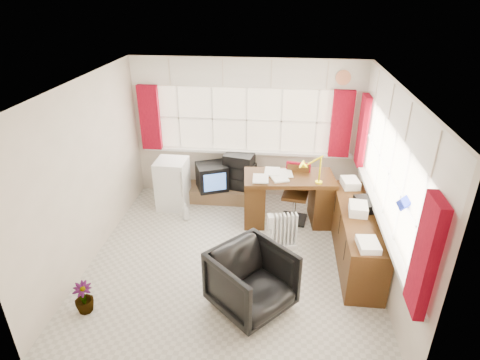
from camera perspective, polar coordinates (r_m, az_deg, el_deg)
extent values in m
plane|color=beige|center=(5.92, -0.99, -11.02)|extent=(4.00, 4.00, 0.00)
plane|color=beige|center=(7.09, 0.96, 7.05)|extent=(4.00, 0.00, 4.00)
plane|color=beige|center=(3.60, -5.24, -14.34)|extent=(4.00, 0.00, 4.00)
plane|color=beige|center=(5.84, -20.97, 0.85)|extent=(0.00, 4.00, 4.00)
plane|color=beige|center=(5.40, 20.48, -1.14)|extent=(0.00, 4.00, 4.00)
plane|color=white|center=(4.83, -1.22, 13.29)|extent=(4.00, 4.00, 0.00)
plane|color=beige|center=(7.01, 0.96, 8.54)|extent=(3.60, 0.00, 3.60)
cube|color=white|center=(7.17, 0.90, 4.02)|extent=(3.70, 0.12, 0.05)
cube|color=white|center=(7.20, -8.71, 8.74)|extent=(0.03, 0.02, 1.10)
cube|color=white|center=(7.08, -3.95, 8.66)|extent=(0.03, 0.02, 1.10)
cube|color=white|center=(7.00, 0.95, 8.51)|extent=(0.03, 0.02, 1.10)
cube|color=white|center=(6.97, 5.92, 8.31)|extent=(0.03, 0.02, 1.10)
cube|color=white|center=(7.00, 10.88, 8.04)|extent=(0.03, 0.02, 1.10)
plane|color=beige|center=(5.31, 20.60, 0.79)|extent=(0.00, 3.60, 3.60)
cube|color=white|center=(5.56, 19.27, -4.59)|extent=(0.12, 3.70, 0.05)
cube|color=white|center=(4.29, 23.88, -6.08)|extent=(0.02, 0.03, 1.10)
cube|color=white|center=(4.79, 22.00, -2.28)|extent=(0.02, 0.03, 1.10)
cube|color=white|center=(5.31, 20.50, 0.79)|extent=(0.02, 0.03, 1.10)
cube|color=white|center=(5.84, 19.26, 3.31)|extent=(0.02, 0.03, 1.10)
cube|color=white|center=(6.39, 18.23, 5.41)|extent=(0.02, 0.03, 1.10)
cube|color=maroon|center=(7.28, -12.70, 8.63)|extent=(0.35, 0.10, 1.15)
cube|color=maroon|center=(6.97, 14.22, 7.68)|extent=(0.35, 0.10, 1.15)
cube|color=maroon|center=(6.74, 17.05, 6.69)|extent=(0.10, 0.35, 1.15)
cube|color=maroon|center=(3.87, 24.86, -9.92)|extent=(0.10, 0.35, 1.15)
cube|color=white|center=(6.79, 1.00, 14.93)|extent=(3.95, 0.08, 0.48)
cube|color=white|center=(5.04, 21.82, 9.04)|extent=(0.08, 3.95, 0.48)
cube|color=#492B11|center=(6.42, 7.00, 0.29)|extent=(1.49, 0.84, 0.07)
cube|color=#492B11|center=(6.58, 2.04, -2.91)|extent=(0.39, 0.67, 0.76)
cube|color=#492B11|center=(6.70, 11.49, -2.90)|extent=(0.39, 0.67, 0.76)
cube|color=white|center=(6.41, 7.03, 0.64)|extent=(0.27, 0.35, 0.02)
cube|color=white|center=(6.40, 7.03, 0.67)|extent=(0.27, 0.35, 0.02)
cube|color=white|center=(6.40, 7.03, 0.70)|extent=(0.27, 0.35, 0.02)
cube|color=white|center=(6.40, 7.03, 0.73)|extent=(0.27, 0.35, 0.02)
cylinder|color=#FFF20A|center=(6.27, 11.13, -0.29)|extent=(0.11, 0.11, 0.02)
cylinder|color=#FFF20A|center=(6.18, 11.30, 1.44)|extent=(0.03, 0.03, 0.42)
cone|color=#FFF20A|center=(6.11, 11.43, 2.84)|extent=(0.16, 0.13, 0.17)
cube|color=black|center=(6.82, 7.61, -5.52)|extent=(0.46, 0.46, 0.04)
cylinder|color=silver|center=(6.71, 7.72, -3.96)|extent=(0.05, 0.05, 0.47)
cube|color=#492B11|center=(6.59, 7.84, -2.21)|extent=(0.45, 0.44, 0.05)
cube|color=#492B11|center=(6.66, 8.22, 0.47)|extent=(0.36, 0.10, 0.45)
cube|color=maroon|center=(6.65, 8.23, 0.61)|extent=(0.40, 0.12, 0.47)
imported|color=black|center=(4.93, 1.67, -14.12)|extent=(1.21, 1.20, 0.79)
cube|color=white|center=(6.12, 6.13, -9.29)|extent=(0.42, 0.24, 0.08)
cube|color=white|center=(5.92, 4.59, -7.14)|extent=(0.05, 0.12, 0.51)
cube|color=white|center=(5.93, 5.15, -7.10)|extent=(0.05, 0.12, 0.51)
cube|color=white|center=(5.94, 5.71, -7.05)|extent=(0.05, 0.12, 0.51)
cube|color=white|center=(5.96, 6.26, -7.00)|extent=(0.05, 0.12, 0.51)
cube|color=white|center=(5.97, 6.81, -6.96)|extent=(0.05, 0.12, 0.51)
cube|color=white|center=(5.98, 7.36, -6.91)|extent=(0.05, 0.12, 0.51)
cube|color=white|center=(6.00, 7.91, -6.86)|extent=(0.05, 0.12, 0.51)
cube|color=#492B11|center=(5.94, 16.20, -7.65)|extent=(0.50, 2.00, 0.75)
cube|color=white|center=(5.05, 17.79, -8.66)|extent=(0.24, 0.32, 0.10)
cube|color=white|center=(5.71, 16.44, -4.10)|extent=(0.24, 0.32, 0.10)
cube|color=white|center=(6.41, 15.38, -0.50)|extent=(0.24, 0.32, 0.10)
cube|color=black|center=(5.87, 17.74, -3.26)|extent=(0.38, 0.44, 0.12)
cube|color=#8D6846|center=(7.36, -3.58, -1.83)|extent=(1.40, 0.50, 0.25)
cube|color=black|center=(7.15, -4.03, 0.50)|extent=(0.65, 0.62, 0.46)
cube|color=#5083E3|center=(6.94, -3.58, -0.33)|extent=(0.37, 0.17, 0.31)
cube|color=black|center=(7.25, -0.13, -0.14)|extent=(0.67, 0.51, 0.22)
cube|color=black|center=(7.15, -0.13, 1.41)|extent=(0.62, 0.47, 0.21)
cube|color=black|center=(7.07, -0.13, 2.93)|extent=(0.57, 0.44, 0.20)
cube|color=white|center=(7.07, -9.55, -0.52)|extent=(0.53, 0.53, 0.88)
cube|color=silver|center=(6.73, -8.29, -0.64)|extent=(0.02, 0.02, 0.46)
imported|color=silver|center=(6.77, -7.74, -4.45)|extent=(0.16, 0.16, 0.31)
imported|color=#8DD2C6|center=(6.98, 1.74, -3.64)|extent=(0.11, 0.11, 0.21)
imported|color=black|center=(5.33, -21.35, -15.33)|extent=(0.28, 0.28, 0.41)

